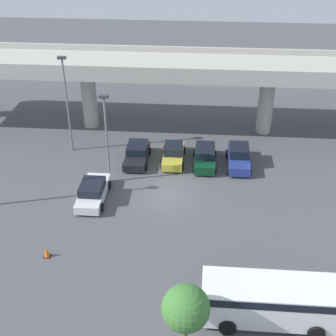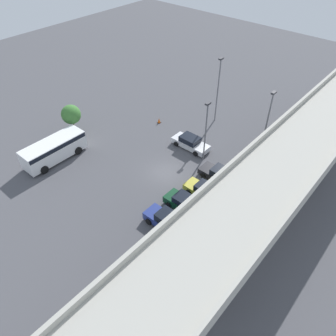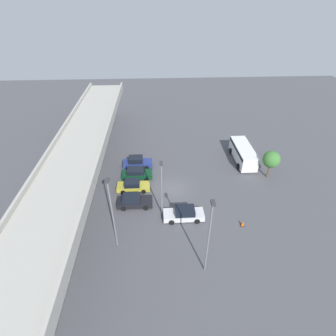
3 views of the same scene
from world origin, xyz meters
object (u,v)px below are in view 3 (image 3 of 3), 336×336
(parked_car_2, at_px, (133,186))
(parked_car_4, at_px, (137,162))
(lamp_post_by_overpass, at_px, (209,234))
(tree_front_left, at_px, (271,160))
(parked_car_3, at_px, (137,173))
(shuttle_bus, at_px, (243,153))
(parked_car_0, at_px, (184,214))
(parked_car_1, at_px, (134,201))
(traffic_cone, at_px, (243,224))
(lamp_post_near_aisle, at_px, (162,185))
(lamp_post_mid_lot, at_px, (112,210))

(parked_car_2, relative_size, parked_car_4, 1.00)
(lamp_post_by_overpass, xyz_separation_m, tree_front_left, (14.82, -11.74, -2.12))
(parked_car_3, relative_size, tree_front_left, 1.02)
(shuttle_bus, relative_size, lamp_post_by_overpass, 0.85)
(parked_car_0, height_order, lamp_post_by_overpass, lamp_post_by_overpass)
(parked_car_1, distance_m, traffic_cone, 13.41)
(lamp_post_by_overpass, relative_size, tree_front_left, 2.09)
(shuttle_bus, distance_m, lamp_post_near_aisle, 17.72)
(parked_car_0, height_order, tree_front_left, tree_front_left)
(lamp_post_near_aisle, height_order, lamp_post_by_overpass, lamp_post_by_overpass)
(parked_car_1, distance_m, tree_front_left, 19.90)
(parked_car_2, relative_size, traffic_cone, 6.32)
(parked_car_1, height_order, parked_car_3, parked_car_3)
(parked_car_0, height_order, lamp_post_mid_lot, lamp_post_mid_lot)
(parked_car_2, bearing_deg, shuttle_bus, 20.97)
(parked_car_4, height_order, lamp_post_mid_lot, lamp_post_mid_lot)
(lamp_post_by_overpass, bearing_deg, parked_car_0, 10.29)
(parked_car_3, height_order, traffic_cone, parked_car_3)
(parked_car_3, bearing_deg, lamp_post_by_overpass, -65.10)
(parked_car_0, relative_size, parked_car_1, 1.09)
(parked_car_2, xyz_separation_m, shuttle_bus, (6.51, -16.97, 0.83))
(shuttle_bus, bearing_deg, parked_car_2, -69.03)
(parked_car_1, height_order, traffic_cone, parked_car_1)
(parked_car_4, distance_m, lamp_post_by_overpass, 20.38)
(tree_front_left, bearing_deg, parked_car_4, 79.04)
(parked_car_3, height_order, lamp_post_mid_lot, lamp_post_mid_lot)
(lamp_post_near_aisle, relative_size, traffic_cone, 10.75)
(parked_car_1, relative_size, traffic_cone, 6.31)
(shuttle_bus, bearing_deg, traffic_cone, -15.97)
(traffic_cone, bearing_deg, lamp_post_near_aisle, 75.42)
(lamp_post_mid_lot, bearing_deg, parked_car_3, -7.53)
(lamp_post_near_aisle, bearing_deg, traffic_cone, -104.58)
(parked_car_0, xyz_separation_m, parked_car_1, (2.59, 6.06, 0.00))
(parked_car_2, distance_m, parked_car_4, 5.65)
(lamp_post_mid_lot, bearing_deg, lamp_post_near_aisle, -48.56)
(parked_car_1, bearing_deg, parked_car_3, 88.99)
(parked_car_4, bearing_deg, shuttle_bus, 2.99)
(parked_car_0, xyz_separation_m, traffic_cone, (-1.59, -6.67, -0.36))
(parked_car_2, relative_size, lamp_post_by_overpass, 0.50)
(parked_car_4, distance_m, lamp_post_mid_lot, 15.61)
(parked_car_0, xyz_separation_m, lamp_post_mid_lot, (-3.57, 7.55, 4.37))
(tree_front_left, xyz_separation_m, traffic_cone, (-9.27, 6.37, -2.68))
(parked_car_0, relative_size, lamp_post_by_overpass, 0.55)
(shuttle_bus, bearing_deg, parked_car_0, -40.97)
(parked_car_1, bearing_deg, parked_car_0, -23.10)
(parked_car_4, xyz_separation_m, lamp_post_by_overpass, (-18.52, -7.32, 4.34))
(parked_car_2, height_order, shuttle_bus, shuttle_bus)
(parked_car_3, distance_m, lamp_post_near_aisle, 9.16)
(parked_car_2, distance_m, lamp_post_mid_lot, 10.36)
(parked_car_3, relative_size, lamp_post_mid_lot, 0.49)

